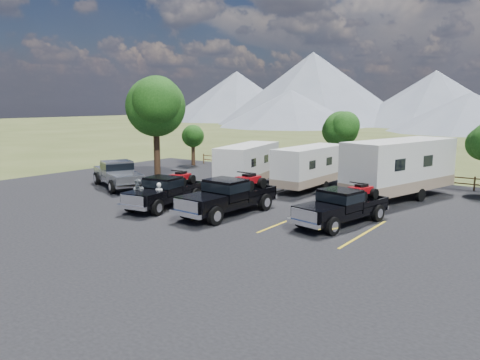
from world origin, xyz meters
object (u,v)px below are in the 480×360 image
Objects in this scene: trailer_center at (310,167)px; pickup_silver at (118,174)px; rig_left at (166,190)px; tree_big_nw at (155,107)px; person_a at (159,197)px; rig_center at (229,195)px; person_b at (139,195)px; trailer_left at (248,165)px; trailer_right at (400,168)px; rig_right at (343,205)px.

trailer_center reaches higher than pickup_silver.
tree_big_nw is at bearing 129.86° from rig_left.
pickup_silver is 8.13m from person_a.
tree_big_nw is 1.20× the size of pickup_silver.
person_b is at bearing -150.23° from rig_center.
rig_center reaches higher than pickup_silver.
trailer_center is at bearing 12.13° from trailer_left.
tree_big_nw is at bearing -152.49° from trailer_right.
trailer_right reaches higher than trailer_center.
rig_right is at bearing 175.49° from person_a.
trailer_center is at bearing 16.74° from tree_big_nw.
pickup_silver is (-16.97, -7.76, -0.92)m from trailer_right.
trailer_left reaches higher than rig_right.
rig_right is at bearing -3.02° from person_b.
trailer_right reaches higher than trailer_left.
person_a is (-3.53, -1.67, -0.23)m from rig_center.
rig_center is 11.09m from pickup_silver.
rig_right is 3.47× the size of person_b.
rig_left is 0.72× the size of trailer_center.
trailer_center is 12.19m from person_b.
tree_big_nw is 11.65m from person_a.
person_b is (-10.49, -11.63, -1.03)m from trailer_right.
rig_center is at bearing -74.92° from trailer_left.
pickup_silver is 4.13× the size of person_a.
trailer_left is at bearing -112.05° from person_a.
person_b is (-4.50, -2.26, -0.15)m from rig_center.
rig_right is 9.35m from trailer_center.
person_b is (-0.48, -1.56, -0.07)m from rig_left.
trailer_right is (17.27, 3.74, -3.66)m from tree_big_nw.
trailer_center is (-5.69, 7.39, 0.59)m from rig_right.
trailer_left is (-9.59, 5.56, 0.62)m from rig_right.
trailer_center is 5.97m from trailer_right.
rig_right is 0.71× the size of trailer_left.
trailer_left is (-3.85, 7.19, 0.53)m from rig_center.
person_a is (-9.26, -3.30, -0.14)m from rig_right.
tree_big_nw is 1.30× the size of rig_left.
person_a is 1.14m from person_b.
tree_big_nw is 1.21× the size of rig_center.
trailer_left is at bearing 11.93° from tree_big_nw.
trailer_center is (4.06, 9.72, 0.59)m from rig_left.
rig_left is 0.94× the size of rig_center.
rig_right is 0.72× the size of trailer_center.
rig_left is at bearing -111.63° from trailer_center.
trailer_left reaches higher than rig_center.
rig_right is (5.73, 1.64, -0.09)m from rig_center.
tree_big_nw is 4.97× the size of person_a.
rig_right is 7.79m from trailer_right.
rig_center is 0.77× the size of trailer_center.
rig_center is 9.04m from trailer_center.
trailer_right is 5.97× the size of person_b.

